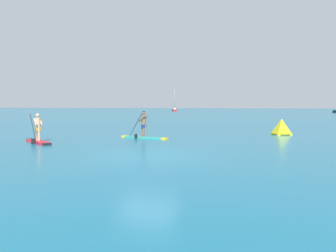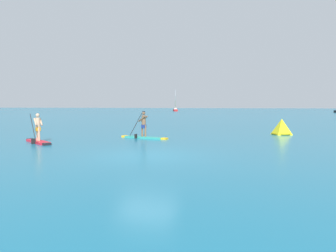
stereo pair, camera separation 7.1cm
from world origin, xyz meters
name	(u,v)px [view 1 (the left image)]	position (x,y,z in m)	size (l,w,h in m)	color
ground	(147,155)	(0.00, 0.00, 0.00)	(440.00, 440.00, 0.00)	#196B8C
paddleboarder_near_left	(38,137)	(-7.42, 2.51, 0.35)	(2.85, 2.08, 1.69)	red
paddleboarder_mid_center	(144,132)	(-2.55, 6.49, 0.38)	(3.35, 1.17, 1.77)	teal
race_marker_buoy	(281,128)	(6.16, 11.53, 0.50)	(1.44, 1.44, 1.13)	yellow
sailboat_left_horizon	(174,108)	(-23.44, 94.31, 1.01)	(2.69, 4.31, 7.55)	#A51E1E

